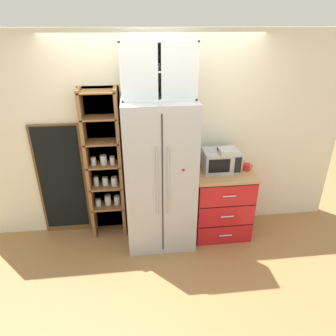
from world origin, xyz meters
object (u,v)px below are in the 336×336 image
at_px(mug_red, 247,167).
at_px(chalkboard_menu, 62,181).
at_px(refrigerator, 160,175).
at_px(bottle_green, 223,162).
at_px(coffee_maker, 225,160).
at_px(microwave, 221,160).

distance_m(mug_red, chalkboard_menu, 2.35).
relative_size(refrigerator, bottle_green, 7.40).
relative_size(coffee_maker, bottle_green, 1.24).
bearing_deg(coffee_maker, microwave, 131.26).
bearing_deg(microwave, chalkboard_menu, 173.89).
bearing_deg(mug_red, refrigerator, -177.65).
height_order(refrigerator, mug_red, refrigerator).
bearing_deg(chalkboard_menu, coffee_maker, -7.16).
bearing_deg(mug_red, bottle_green, 171.04).
relative_size(coffee_maker, mug_red, 2.51).
bearing_deg(bottle_green, microwave, 173.57).
relative_size(microwave, mug_red, 3.56).
bearing_deg(microwave, refrigerator, -172.96).
height_order(refrigerator, bottle_green, refrigerator).
distance_m(microwave, bottle_green, 0.04).
bearing_deg(coffee_maker, chalkboard_menu, 172.84).
xyz_separation_m(microwave, chalkboard_menu, (-2.00, 0.21, -0.28)).
xyz_separation_m(bottle_green, chalkboard_menu, (-2.04, 0.22, -0.26)).
bearing_deg(bottle_green, coffee_maker, -90.00).
distance_m(mug_red, bottle_green, 0.30).
bearing_deg(chalkboard_menu, microwave, -6.11).
bearing_deg(bottle_green, chalkboard_menu, 173.89).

